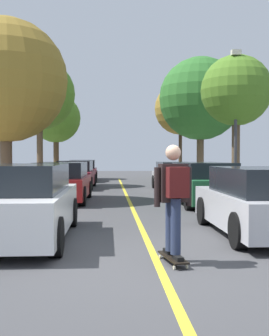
{
  "coord_description": "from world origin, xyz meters",
  "views": [
    {
      "loc": [
        -0.72,
        -6.18,
        1.59
      ],
      "look_at": [
        0.07,
        6.91,
        1.23
      ],
      "focal_mm": 45.84,
      "sensor_mm": 36.0,
      "label": 1
    }
  ],
  "objects_px": {
    "parked_car_left_near": "(61,182)",
    "parked_car_right_near": "(202,183)",
    "street_tree_left_near": "(40,95)",
    "street_tree_right_near": "(200,99)",
    "street_tree_right_far": "(180,109)",
    "parked_car_right_nearest": "(263,202)",
    "street_tree_left_far": "(56,119)",
    "street_tree_left_nearest": "(6,81)",
    "parked_car_left_far": "(75,175)",
    "streetlamp": "(236,112)",
    "parked_car_left_nearest": "(21,203)",
    "parked_car_left_farthest": "(83,171)",
    "street_tree_right_nearest": "(236,91)",
    "parked_car_right_far": "(175,176)",
    "skateboarder": "(174,194)",
    "skateboard": "(173,258)"
  },
  "relations": [
    {
      "from": "parked_car_left_near",
      "to": "parked_car_right_near",
      "type": "bearing_deg",
      "value": -12.49
    },
    {
      "from": "parked_car_left_near",
      "to": "street_tree_left_near",
      "type": "relative_size",
      "value": 0.64
    },
    {
      "from": "street_tree_right_near",
      "to": "street_tree_right_far",
      "type": "relative_size",
      "value": 1.04
    },
    {
      "from": "parked_car_right_nearest",
      "to": "parked_car_left_near",
      "type": "bearing_deg",
      "value": 125.47
    },
    {
      "from": "street_tree_left_far",
      "to": "street_tree_right_near",
      "type": "bearing_deg",
      "value": -36.19
    },
    {
      "from": "parked_car_right_nearest",
      "to": "street_tree_left_nearest",
      "type": "bearing_deg",
      "value": 134.09
    },
    {
      "from": "street_tree_left_near",
      "to": "street_tree_right_near",
      "type": "height_order",
      "value": "street_tree_right_near"
    },
    {
      "from": "parked_car_left_far",
      "to": "street_tree_left_far",
      "type": "distance_m",
      "value": 9.31
    },
    {
      "from": "streetlamp",
      "to": "street_tree_left_near",
      "type": "bearing_deg",
      "value": 142.01
    },
    {
      "from": "street_tree_left_nearest",
      "to": "street_tree_right_far",
      "type": "xyz_separation_m",
      "value": [
        8.68,
        14.69,
        0.68
      ]
    },
    {
      "from": "parked_car_left_nearest",
      "to": "streetlamp",
      "type": "height_order",
      "value": "streetlamp"
    },
    {
      "from": "parked_car_left_farthest",
      "to": "parked_car_right_near",
      "type": "relative_size",
      "value": 0.97
    },
    {
      "from": "parked_car_left_far",
      "to": "parked_car_left_farthest",
      "type": "relative_size",
      "value": 0.92
    },
    {
      "from": "parked_car_right_nearest",
      "to": "street_tree_right_near",
      "type": "bearing_deg",
      "value": 82.59
    },
    {
      "from": "parked_car_left_nearest",
      "to": "street_tree_right_near",
      "type": "distance_m",
      "value": 17.11
    },
    {
      "from": "street_tree_left_near",
      "to": "street_tree_right_nearest",
      "type": "bearing_deg",
      "value": -34.64
    },
    {
      "from": "street_tree_right_near",
      "to": "street_tree_right_nearest",
      "type": "bearing_deg",
      "value": -90.0
    },
    {
      "from": "parked_car_right_near",
      "to": "street_tree_right_far",
      "type": "relative_size",
      "value": 0.71
    },
    {
      "from": "parked_car_right_far",
      "to": "street_tree_left_near",
      "type": "distance_m",
      "value": 8.47
    },
    {
      "from": "parked_car_left_far",
      "to": "parked_car_right_nearest",
      "type": "height_order",
      "value": "parked_car_right_nearest"
    },
    {
      "from": "parked_car_left_nearest",
      "to": "street_tree_left_near",
      "type": "xyz_separation_m",
      "value": [
        -1.95,
        14.56,
        4.11
      ]
    },
    {
      "from": "parked_car_right_nearest",
      "to": "skateboarder",
      "type": "xyz_separation_m",
      "value": [
        -2.15,
        -2.19,
        0.36
      ]
    },
    {
      "from": "parked_car_left_near",
      "to": "parked_car_right_nearest",
      "type": "xyz_separation_m",
      "value": [
        4.77,
        -6.7,
        -0.01
      ]
    },
    {
      "from": "parked_car_right_nearest",
      "to": "parked_car_right_far",
      "type": "bearing_deg",
      "value": 90.0
    },
    {
      "from": "parked_car_left_farthest",
      "to": "parked_car_left_nearest",
      "type": "bearing_deg",
      "value": -90.0
    },
    {
      "from": "streetlamp",
      "to": "skateboard",
      "type": "xyz_separation_m",
      "value": [
        -3.91,
        -9.91,
        -3.21
      ]
    },
    {
      "from": "street_tree_right_nearest",
      "to": "skateboarder",
      "type": "height_order",
      "value": "street_tree_right_nearest"
    },
    {
      "from": "parked_car_right_nearest",
      "to": "street_tree_left_near",
      "type": "relative_size",
      "value": 0.62
    },
    {
      "from": "parked_car_right_near",
      "to": "street_tree_right_near",
      "type": "xyz_separation_m",
      "value": [
        1.95,
        9.38,
        4.06
      ]
    },
    {
      "from": "parked_car_right_far",
      "to": "street_tree_right_nearest",
      "type": "distance_m",
      "value": 5.02
    },
    {
      "from": "parked_car_left_far",
      "to": "street_tree_left_near",
      "type": "height_order",
      "value": "street_tree_left_near"
    },
    {
      "from": "parked_car_left_far",
      "to": "skateboarder",
      "type": "bearing_deg",
      "value": -80.2
    },
    {
      "from": "parked_car_right_far",
      "to": "street_tree_right_near",
      "type": "xyz_separation_m",
      "value": [
        1.95,
        3.66,
        4.1
      ]
    },
    {
      "from": "streetlamp",
      "to": "skateboard",
      "type": "distance_m",
      "value": 11.13
    },
    {
      "from": "parked_car_left_farthest",
      "to": "street_tree_right_nearest",
      "type": "height_order",
      "value": "street_tree_right_nearest"
    },
    {
      "from": "parked_car_right_near",
      "to": "street_tree_right_far",
      "type": "bearing_deg",
      "value": 83.04
    },
    {
      "from": "street_tree_left_far",
      "to": "skateboarder",
      "type": "bearing_deg",
      "value": -79.01
    },
    {
      "from": "street_tree_left_far",
      "to": "parked_car_right_near",
      "type": "bearing_deg",
      "value": -66.85
    },
    {
      "from": "parked_car_left_near",
      "to": "street_tree_right_nearest",
      "type": "relative_size",
      "value": 0.77
    },
    {
      "from": "parked_car_right_far",
      "to": "skateboarder",
      "type": "xyz_separation_m",
      "value": [
        -2.15,
        -13.56,
        0.39
      ]
    },
    {
      "from": "street_tree_left_far",
      "to": "skateboard",
      "type": "bearing_deg",
      "value": -79.01
    },
    {
      "from": "parked_car_left_far",
      "to": "street_tree_left_far",
      "type": "xyz_separation_m",
      "value": [
        -1.95,
        8.39,
        3.52
      ]
    },
    {
      "from": "streetlamp",
      "to": "skateboarder",
      "type": "distance_m",
      "value": 10.92
    },
    {
      "from": "parked_car_right_far",
      "to": "street_tree_right_far",
      "type": "relative_size",
      "value": 0.65
    },
    {
      "from": "street_tree_left_nearest",
      "to": "street_tree_left_near",
      "type": "xyz_separation_m",
      "value": [
        -0.0,
        7.43,
        0.58
      ]
    },
    {
      "from": "streetlamp",
      "to": "parked_car_left_farthest",
      "type": "bearing_deg",
      "value": 119.74
    },
    {
      "from": "street_tree_right_nearest",
      "to": "streetlamp",
      "type": "relative_size",
      "value": 0.99
    },
    {
      "from": "parked_car_right_near",
      "to": "skateboarder",
      "type": "relative_size",
      "value": 2.84
    },
    {
      "from": "parked_car_left_farthest",
      "to": "street_tree_left_near",
      "type": "xyz_separation_m",
      "value": [
        -1.95,
        -4.8,
        4.15
      ]
    },
    {
      "from": "street_tree_right_nearest",
      "to": "skateboard",
      "type": "distance_m",
      "value": 12.02
    }
  ]
}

